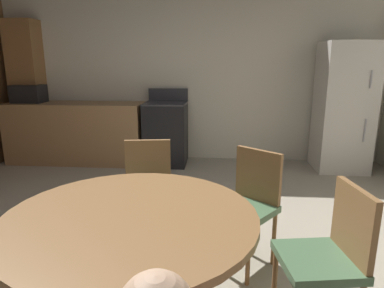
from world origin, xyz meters
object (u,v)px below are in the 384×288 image
(refrigerator, at_px, (343,108))
(oven_range, at_px, (166,133))
(dining_table, at_px, (132,242))
(chair_northeast, at_px, (249,201))
(chair_east, at_px, (330,252))
(microwave, at_px, (29,94))
(chair_north, at_px, (148,187))

(refrigerator, bearing_deg, oven_range, 178.76)
(dining_table, distance_m, chair_northeast, 1.06)
(chair_northeast, distance_m, chair_east, 0.77)
(refrigerator, relative_size, microwave, 4.00)
(dining_table, bearing_deg, microwave, 125.85)
(chair_northeast, bearing_deg, refrigerator, -172.46)
(oven_range, distance_m, dining_table, 3.34)
(microwave, xyz_separation_m, chair_east, (3.45, -3.16, -0.53))
(microwave, height_order, chair_north, microwave)
(microwave, distance_m, dining_table, 4.12)
(dining_table, bearing_deg, chair_northeast, 51.22)
(chair_east, bearing_deg, refrigerator, -118.20)
(chair_north, height_order, chair_east, same)
(dining_table, xyz_separation_m, chair_northeast, (0.66, 0.83, -0.11))
(chair_northeast, bearing_deg, chair_east, 68.76)
(microwave, relative_size, chair_northeast, 0.51)
(microwave, distance_m, chair_east, 4.70)
(oven_range, xyz_separation_m, chair_northeast, (1.01, -2.50, 0.03))
(refrigerator, distance_m, chair_northeast, 2.88)
(chair_north, relative_size, chair_east, 1.00)
(oven_range, xyz_separation_m, dining_table, (0.34, -3.32, 0.14))
(dining_table, relative_size, chair_northeast, 1.48)
(microwave, relative_size, dining_table, 0.34)
(microwave, distance_m, chair_north, 3.24)
(oven_range, height_order, dining_table, oven_range)
(refrigerator, bearing_deg, chair_east, -109.46)
(refrigerator, height_order, chair_north, refrigerator)
(chair_north, bearing_deg, dining_table, 0.00)
(microwave, xyz_separation_m, dining_table, (2.40, -3.32, -0.42))
(microwave, height_order, chair_northeast, microwave)
(refrigerator, height_order, chair_east, refrigerator)
(chair_north, bearing_deg, microwave, -142.95)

